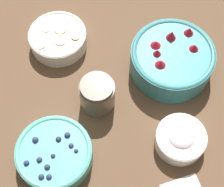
{
  "coord_description": "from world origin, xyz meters",
  "views": [
    {
      "loc": [
        0.42,
        -0.04,
        0.86
      ],
      "look_at": [
        -0.0,
        -0.04,
        0.04
      ],
      "focal_mm": 60.0,
      "sensor_mm": 36.0,
      "label": 1
    }
  ],
  "objects_px": {
    "bowl_strawberries": "(172,59)",
    "bowl_blueberries": "(54,154)",
    "bowl_cream": "(181,139)",
    "bowl_bananas": "(58,38)",
    "jar_chocolate": "(97,96)"
  },
  "relations": [
    {
      "from": "bowl_cream",
      "to": "bowl_strawberries",
      "type": "bearing_deg",
      "value": -177.18
    },
    {
      "from": "bowl_blueberries",
      "to": "bowl_cream",
      "type": "height_order",
      "value": "same"
    },
    {
      "from": "bowl_strawberries",
      "to": "bowl_blueberries",
      "type": "bearing_deg",
      "value": -48.28
    },
    {
      "from": "bowl_strawberries",
      "to": "jar_chocolate",
      "type": "relative_size",
      "value": 2.45
    },
    {
      "from": "bowl_blueberries",
      "to": "bowl_cream",
      "type": "bearing_deg",
      "value": 97.92
    },
    {
      "from": "bowl_blueberries",
      "to": "jar_chocolate",
      "type": "distance_m",
      "value": 0.18
    },
    {
      "from": "bowl_strawberries",
      "to": "bowl_blueberries",
      "type": "xyz_separation_m",
      "value": [
        0.25,
        -0.29,
        -0.02
      ]
    },
    {
      "from": "bowl_bananas",
      "to": "jar_chocolate",
      "type": "relative_size",
      "value": 1.77
    },
    {
      "from": "bowl_bananas",
      "to": "jar_chocolate",
      "type": "xyz_separation_m",
      "value": [
        0.18,
        0.11,
        0.01
      ]
    },
    {
      "from": "bowl_strawberries",
      "to": "bowl_blueberries",
      "type": "distance_m",
      "value": 0.38
    },
    {
      "from": "bowl_cream",
      "to": "jar_chocolate",
      "type": "height_order",
      "value": "jar_chocolate"
    },
    {
      "from": "bowl_blueberries",
      "to": "jar_chocolate",
      "type": "xyz_separation_m",
      "value": [
        -0.15,
        0.1,
        0.01
      ]
    },
    {
      "from": "bowl_bananas",
      "to": "bowl_cream",
      "type": "height_order",
      "value": "bowl_cream"
    },
    {
      "from": "bowl_blueberries",
      "to": "bowl_cream",
      "type": "distance_m",
      "value": 0.3
    },
    {
      "from": "bowl_blueberries",
      "to": "bowl_cream",
      "type": "relative_size",
      "value": 1.47
    }
  ]
}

